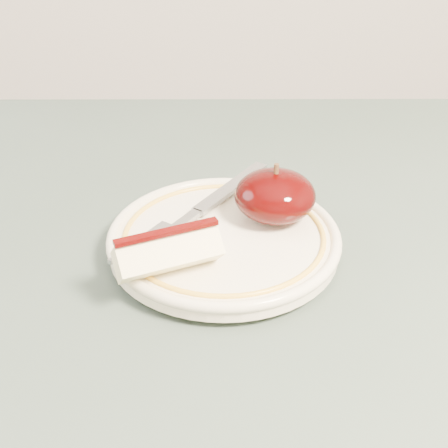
{
  "coord_description": "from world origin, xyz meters",
  "views": [
    {
      "loc": [
        0.1,
        -0.3,
        1.04
      ],
      "look_at": [
        0.1,
        0.11,
        0.78
      ],
      "focal_mm": 50.0,
      "sensor_mm": 36.0,
      "label": 1
    }
  ],
  "objects_px": {
    "fork": "(197,213)",
    "plate": "(224,239)",
    "table": "(87,438)",
    "apple_half": "(275,196)"
  },
  "relations": [
    {
      "from": "plate",
      "to": "apple_half",
      "type": "xyz_separation_m",
      "value": [
        0.04,
        0.03,
        0.02
      ]
    },
    {
      "from": "table",
      "to": "plate",
      "type": "relative_size",
      "value": 4.88
    },
    {
      "from": "table",
      "to": "apple_half",
      "type": "xyz_separation_m",
      "value": [
        0.14,
        0.14,
        0.13
      ]
    },
    {
      "from": "plate",
      "to": "fork",
      "type": "relative_size",
      "value": 1.07
    },
    {
      "from": "table",
      "to": "fork",
      "type": "relative_size",
      "value": 5.22
    },
    {
      "from": "plate",
      "to": "apple_half",
      "type": "bearing_deg",
      "value": 32.14
    },
    {
      "from": "table",
      "to": "plate",
      "type": "height_order",
      "value": "plate"
    },
    {
      "from": "table",
      "to": "apple_half",
      "type": "distance_m",
      "value": 0.23
    },
    {
      "from": "fork",
      "to": "table",
      "type": "bearing_deg",
      "value": -175.95
    },
    {
      "from": "fork",
      "to": "plate",
      "type": "bearing_deg",
      "value": -104.56
    }
  ]
}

